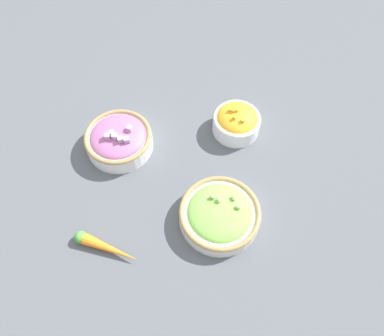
# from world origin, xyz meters

# --- Properties ---
(ground_plane) EXTENTS (3.00, 3.00, 0.00)m
(ground_plane) POSITION_xyz_m (0.00, 0.00, 0.00)
(ground_plane) COLOR #4C5156
(bowl_lettuce) EXTENTS (0.18, 0.18, 0.06)m
(bowl_lettuce) POSITION_xyz_m (-0.04, 0.12, 0.03)
(bowl_lettuce) COLOR silver
(bowl_lettuce) RESTS_ON ground_plane
(bowl_squash) EXTENTS (0.12, 0.12, 0.07)m
(bowl_squash) POSITION_xyz_m (-0.13, -0.11, 0.03)
(bowl_squash) COLOR white
(bowl_squash) RESTS_ON ground_plane
(bowl_red_onion) EXTENTS (0.16, 0.16, 0.07)m
(bowl_red_onion) POSITION_xyz_m (0.16, -0.11, 0.03)
(bowl_red_onion) COLOR white
(bowl_red_onion) RESTS_ON ground_plane
(loose_carrot) EXTENTS (0.13, 0.09, 0.03)m
(loose_carrot) POSITION_xyz_m (0.21, 0.14, 0.01)
(loose_carrot) COLOR orange
(loose_carrot) RESTS_ON ground_plane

